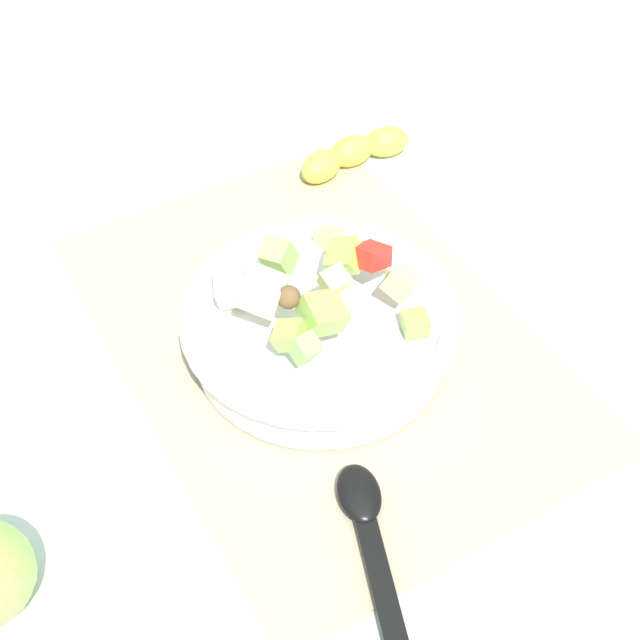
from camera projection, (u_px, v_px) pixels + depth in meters
name	position (u px, v px, depth m)	size (l,w,h in m)	color
ground_plane	(319.00, 337.00, 0.84)	(2.40, 2.40, 0.00)	silver
placemat	(319.00, 335.00, 0.83)	(0.52, 0.36, 0.01)	tan
salad_bowl	(320.00, 323.00, 0.80)	(0.26, 0.26, 0.11)	white
serving_spoon	(369.00, 533.00, 0.68)	(0.19, 0.09, 0.01)	black
banana_whole	(354.00, 153.00, 1.01)	(0.05, 0.15, 0.04)	yellow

